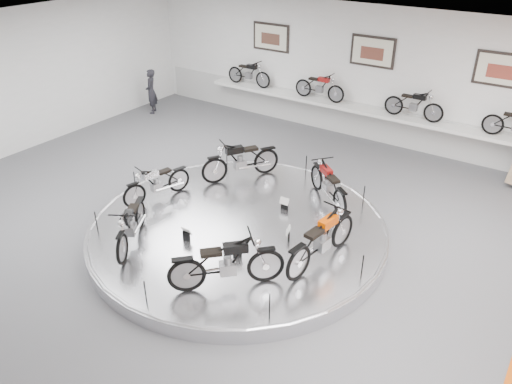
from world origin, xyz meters
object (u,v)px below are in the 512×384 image
Objects in this scene: bike_b at (328,184)px; visitor at (151,91)px; display_platform at (238,230)px; bike_f at (226,263)px; bike_d at (157,182)px; shelf at (363,110)px; bike_e at (131,224)px; bike_a at (322,239)px; bike_c at (241,160)px.

visitor reaches higher than bike_b.
bike_f is (1.06, -1.78, 0.67)m from display_platform.
bike_f reaches higher than bike_d.
bike_f is at bearing -59.25° from display_platform.
display_platform is at bearing -90.00° from shelf.
bike_e reaches higher than display_platform.
bike_a is (2.09, -6.59, -0.18)m from shelf.
bike_b is at bearing 59.95° from display_platform.
bike_d is (-0.98, -1.96, -0.08)m from bike_c.
bike_e reaches higher than shelf.
bike_d is (-2.20, -6.57, -0.26)m from shelf.
bike_f is at bearing 127.28° from bike_b.
bike_e is (-1.32, -8.19, -0.24)m from shelf.
display_platform is 3.62× the size of bike_f.
visitor reaches higher than bike_f.
display_platform is 2.28m from bike_d.
bike_b reaches higher than bike_e.
visitor is at bearing -83.42° from bike_c.
bike_e is 2.38m from bike_f.
bike_d is at bearing 108.06° from bike_f.
bike_f is (-1.03, -1.59, -0.00)m from bike_a.
display_platform is 2.27m from bike_c.
bike_b is at bearing 116.14° from bike_e.
bike_a is at bearing 84.54° from bike_e.
visitor is at bearing -168.51° from bike_e.
visitor is (-8.28, 2.69, 0.00)m from bike_b.
display_platform is 2.21m from bike_a.
bike_b is 3.95m from bike_d.
bike_f is at bearing 64.79° from bike_c.
bike_c is 3.59m from bike_e.
bike_c is 2.19m from bike_d.
display_platform is 2.31m from bike_e.
bike_d is 3.63m from bike_f.
bike_a is 10.42m from visitor.
shelf is at bearing 25.36° from bike_a.
shelf reaches higher than display_platform.
bike_e is (0.87, -1.62, 0.02)m from bike_d.
bike_f reaches higher than shelf.
bike_c is (-2.35, -0.16, 0.04)m from bike_b.
visitor is at bearing 70.14° from bike_a.
bike_d is at bearing 70.97° from bike_b.
bike_a reaches higher than shelf.
visitor is (-5.92, 2.85, -0.04)m from bike_c.
visitor is at bearing 96.32° from bike_f.
bike_a is 3.86m from bike_c.
visitor is at bearing -119.20° from bike_d.
bike_a reaches higher than bike_d.
bike_c is 6.57m from visitor.
shelf is 6.88× the size of bike_b.
shelf is 8.30m from bike_e.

